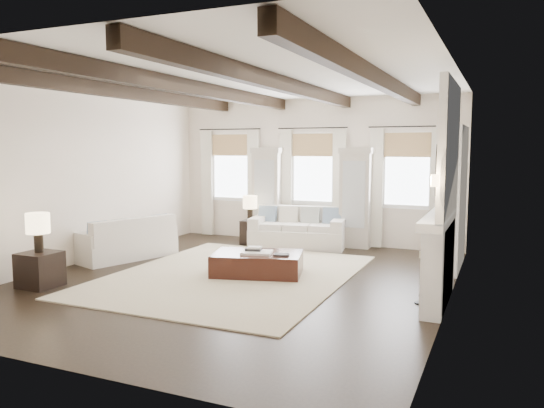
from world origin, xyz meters
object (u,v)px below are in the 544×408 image
at_px(sofa_back, 298,231).
at_px(side_table_front, 40,270).
at_px(ottoman, 257,264).
at_px(side_table_back, 250,232).
at_px(sofa_left, 127,242).

distance_m(sofa_back, side_table_front, 5.29).
bearing_deg(ottoman, side_table_back, 103.33).
bearing_deg(side_table_back, side_table_front, -107.01).
bearing_deg(sofa_left, side_table_back, 56.94).
height_order(sofa_left, side_table_back, sofa_left).
height_order(sofa_left, ottoman, sofa_left).
relative_size(sofa_back, sofa_left, 1.03).
height_order(sofa_back, sofa_left, sofa_back).
bearing_deg(side_table_back, sofa_left, -123.06).
height_order(sofa_left, side_table_front, sofa_left).
bearing_deg(sofa_back, side_table_front, -117.62).
xyz_separation_m(sofa_left, ottoman, (2.87, -0.21, -0.13)).
relative_size(sofa_left, side_table_back, 3.88).
bearing_deg(sofa_left, side_table_front, -86.88).
height_order(sofa_back, side_table_front, sofa_back).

